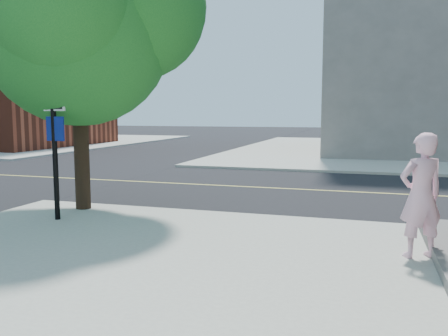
% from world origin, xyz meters
% --- Properties ---
extents(ground, '(140.00, 140.00, 0.00)m').
position_xyz_m(ground, '(0.00, 0.00, 0.00)').
color(ground, black).
rests_on(ground, ground).
extents(road_ew, '(140.00, 9.00, 0.01)m').
position_xyz_m(road_ew, '(0.00, 4.50, 0.01)').
color(road_ew, black).
rests_on(road_ew, ground).
extents(man_on_phone, '(0.88, 0.77, 2.04)m').
position_xyz_m(man_on_phone, '(8.20, -2.42, 1.14)').
color(man_on_phone, '#FBBAD3').
rests_on(man_on_phone, sidewalk_se).
extents(street_tree, '(5.57, 5.06, 7.39)m').
position_xyz_m(street_tree, '(0.80, -0.63, 4.89)').
color(street_tree, black).
rests_on(street_tree, sidewalk_se).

